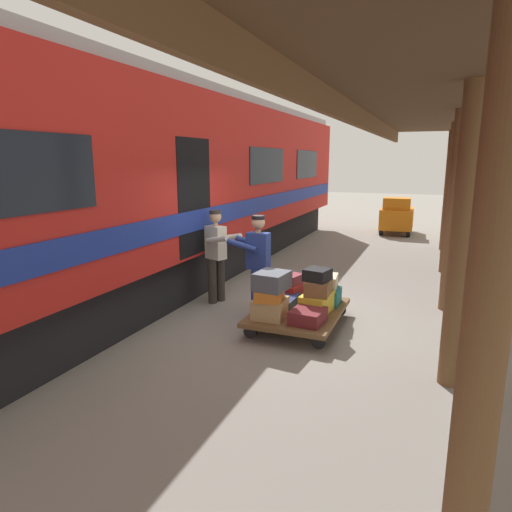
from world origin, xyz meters
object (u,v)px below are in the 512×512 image
object	(u,v)px
porter_by_door	(217,253)
baggage_tug	(397,216)
suitcase_red_plastic	(291,291)
porter_in_overalls	(257,262)
suitcase_brown_leather	(319,287)
suitcase_cream_canvas	(326,282)
suitcase_slate_roller	(272,281)
suitcase_yellow_case	(317,303)
suitcase_tan_vintage	(270,308)
luggage_cart	(298,312)
suitcase_orange_carryall	(269,294)
suitcase_navy_fabric	(281,302)
suitcase_black_hardshell	(317,275)
train_car	(123,189)
suitcase_burgundy_valise	(289,279)
suitcase_maroon_trunk	(308,316)
suitcase_teal_softside	(324,296)

from	to	relation	value
porter_by_door	baggage_tug	size ratio (longest dim) A/B	0.98
suitcase_red_plastic	porter_in_overalls	size ratio (longest dim) A/B	0.34
porter_in_overalls	suitcase_brown_leather	bearing A→B (deg)	168.87
suitcase_red_plastic	porter_by_door	xyz separation A→B (m)	(1.46, -0.13, 0.52)
suitcase_brown_leather	suitcase_cream_canvas	xyz separation A→B (m)	(0.02, -0.54, -0.05)
suitcase_slate_roller	suitcase_yellow_case	bearing A→B (deg)	-135.47
suitcase_red_plastic	suitcase_tan_vintage	size ratio (longest dim) A/B	1.19
suitcase_red_plastic	luggage_cart	bearing A→B (deg)	119.99
luggage_cart	suitcase_cream_canvas	distance (m)	0.73
suitcase_tan_vintage	suitcase_orange_carryall	bearing A→B (deg)	89.10
suitcase_cream_canvas	baggage_tug	bearing A→B (deg)	-91.93
suitcase_navy_fabric	suitcase_black_hardshell	size ratio (longest dim) A/B	1.65
train_car	suitcase_yellow_case	xyz separation A→B (m)	(-3.78, 0.32, -1.64)
suitcase_brown_leather	suitcase_burgundy_valise	world-z (taller)	suitcase_brown_leather
suitcase_brown_leather	suitcase_slate_roller	xyz separation A→B (m)	(0.57, 0.54, 0.18)
luggage_cart	suitcase_orange_carryall	xyz separation A→B (m)	(0.29, 0.53, 0.42)
porter_by_door	train_car	bearing A→B (deg)	10.11
suitcase_yellow_case	suitcase_brown_leather	world-z (taller)	suitcase_brown_leather
train_car	luggage_cart	xyz separation A→B (m)	(-3.49, 0.32, -1.83)
suitcase_tan_vintage	suitcase_yellow_case	xyz separation A→B (m)	(-0.58, -0.50, -0.00)
luggage_cart	suitcase_brown_leather	world-z (taller)	suitcase_brown_leather
luggage_cart	suitcase_red_plastic	world-z (taller)	suitcase_red_plastic
porter_by_door	suitcase_brown_leather	bearing A→B (deg)	162.99
suitcase_brown_leather	suitcase_burgundy_valise	bearing A→B (deg)	-37.09
suitcase_brown_leather	baggage_tug	bearing A→B (deg)	-91.74
porter_by_door	suitcase_tan_vintage	bearing A→B (deg)	142.01
suitcase_cream_canvas	porter_in_overalls	world-z (taller)	porter_in_overalls
suitcase_tan_vintage	suitcase_brown_leather	bearing A→B (deg)	-139.90
suitcase_slate_roller	baggage_tug	world-z (taller)	baggage_tug
suitcase_maroon_trunk	suitcase_red_plastic	bearing A→B (deg)	-60.01
porter_by_door	suitcase_yellow_case	bearing A→B (deg)	162.70
suitcase_tan_vintage	suitcase_yellow_case	bearing A→B (deg)	-139.09
suitcase_burgundy_valise	suitcase_tan_vintage	bearing A→B (deg)	91.42
suitcase_teal_softside	suitcase_navy_fabric	bearing A→B (deg)	40.91
suitcase_teal_softside	suitcase_burgundy_valise	world-z (taller)	suitcase_burgundy_valise
suitcase_yellow_case	suitcase_cream_canvas	world-z (taller)	suitcase_cream_canvas
suitcase_brown_leather	suitcase_burgundy_valise	xyz separation A→B (m)	(0.63, -0.47, -0.05)
suitcase_yellow_case	suitcase_burgundy_valise	size ratio (longest dim) A/B	1.59
suitcase_navy_fabric	suitcase_yellow_case	xyz separation A→B (m)	(-0.58, 0.00, 0.06)
suitcase_teal_softside	suitcase_cream_canvas	world-z (taller)	suitcase_cream_canvas
luggage_cart	suitcase_black_hardshell	distance (m)	0.72
suitcase_yellow_case	suitcase_slate_roller	world-z (taller)	suitcase_slate_roller
suitcase_brown_leather	suitcase_cream_canvas	distance (m)	0.54
suitcase_black_hardshell	porter_by_door	distance (m)	2.15
luggage_cart	suitcase_teal_softside	world-z (taller)	suitcase_teal_softside
baggage_tug	suitcase_maroon_trunk	bearing A→B (deg)	88.22
suitcase_black_hardshell	baggage_tug	world-z (taller)	baggage_tug
suitcase_orange_carryall	suitcase_burgundy_valise	xyz separation A→B (m)	(0.02, -1.01, -0.02)
suitcase_cream_canvas	suitcase_maroon_trunk	bearing A→B (deg)	89.64
suitcase_tan_vintage	suitcase_navy_fabric	distance (m)	0.51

